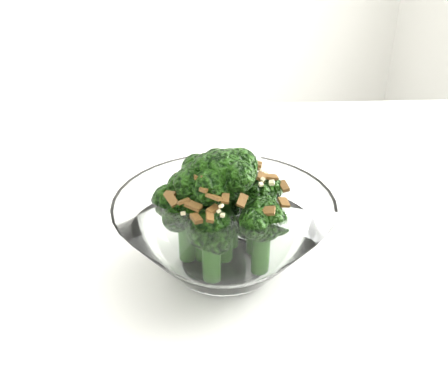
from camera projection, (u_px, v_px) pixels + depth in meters
name	position (u px, v px, depth m)	size (l,w,h in m)	color
table	(210.00, 280.00, 0.56)	(1.39, 1.14, 0.75)	white
broccoli_dish	(224.00, 225.00, 0.45)	(0.19, 0.19, 0.12)	white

